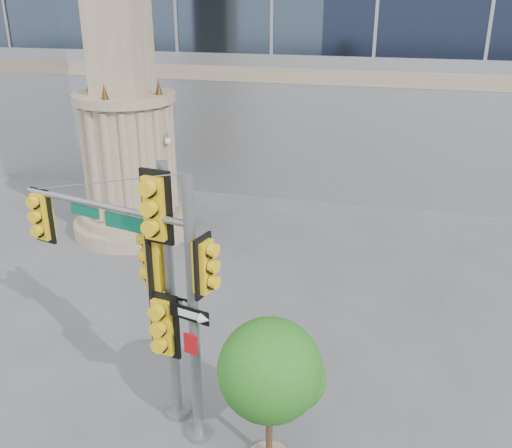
# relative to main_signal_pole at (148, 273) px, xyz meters

# --- Properties ---
(ground) EXTENTS (120.00, 120.00, 0.00)m
(ground) POSITION_rel_main_signal_pole_xyz_m (0.99, 0.22, -3.43)
(ground) COLOR #545456
(ground) RESTS_ON ground
(monument) EXTENTS (4.40, 4.40, 16.60)m
(monument) POSITION_rel_main_signal_pole_xyz_m (-5.01, 9.22, 2.09)
(monument) COLOR gray
(monument) RESTS_ON ground
(main_signal_pole) EXTENTS (4.22, 1.36, 5.53)m
(main_signal_pole) POSITION_rel_main_signal_pole_xyz_m (0.00, 0.00, 0.00)
(main_signal_pole) COLOR slate
(main_signal_pole) RESTS_ON ground
(secondary_signal_pole) EXTENTS (0.96, 0.80, 5.55)m
(secondary_signal_pole) POSITION_rel_main_signal_pole_xyz_m (0.24, 0.14, -0.17)
(secondary_signal_pole) COLOR slate
(secondary_signal_pole) RESTS_ON ground
(street_tree) EXTENTS (1.94, 1.89, 3.02)m
(street_tree) POSITION_rel_main_signal_pole_xyz_m (2.52, -0.48, -1.44)
(street_tree) COLOR gray
(street_tree) RESTS_ON ground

